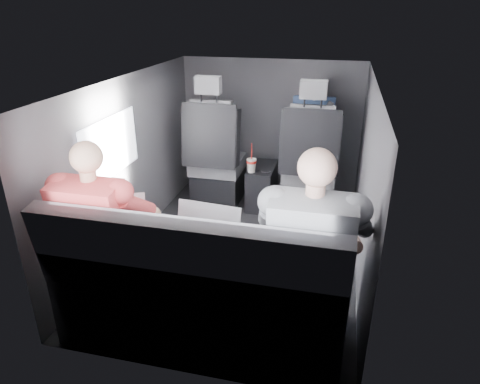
% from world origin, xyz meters
% --- Properties ---
extents(floor, '(2.60, 2.60, 0.00)m').
position_xyz_m(floor, '(0.00, 0.00, 0.00)').
color(floor, black).
rests_on(floor, ground).
extents(ceiling, '(2.60, 2.60, 0.00)m').
position_xyz_m(ceiling, '(0.00, 0.00, 1.35)').
color(ceiling, '#B2B2AD').
rests_on(ceiling, panel_back).
extents(panel_left, '(0.02, 2.60, 1.35)m').
position_xyz_m(panel_left, '(-0.90, 0.00, 0.68)').
color(panel_left, '#56565B').
rests_on(panel_left, floor).
extents(panel_right, '(0.02, 2.60, 1.35)m').
position_xyz_m(panel_right, '(0.90, 0.00, 0.68)').
color(panel_right, '#56565B').
rests_on(panel_right, floor).
extents(panel_front, '(1.80, 0.02, 1.35)m').
position_xyz_m(panel_front, '(0.00, 1.30, 0.68)').
color(panel_front, '#56565B').
rests_on(panel_front, floor).
extents(panel_back, '(1.80, 0.02, 1.35)m').
position_xyz_m(panel_back, '(0.00, -1.30, 0.68)').
color(panel_back, '#56565B').
rests_on(panel_back, floor).
extents(side_window, '(0.02, 0.75, 0.42)m').
position_xyz_m(side_window, '(-0.88, -0.30, 0.90)').
color(side_window, white).
rests_on(side_window, panel_left).
extents(seatbelt, '(0.35, 0.11, 0.59)m').
position_xyz_m(seatbelt, '(0.45, 0.67, 0.80)').
color(seatbelt, black).
rests_on(seatbelt, front_seat_right).
extents(front_seat_left, '(0.52, 0.58, 1.26)m').
position_xyz_m(front_seat_left, '(-0.45, 0.84, 0.40)').
color(front_seat_left, black).
rests_on(front_seat_left, floor).
extents(front_seat_right, '(0.52, 0.58, 1.26)m').
position_xyz_m(front_seat_right, '(0.45, 0.84, 0.40)').
color(front_seat_right, black).
rests_on(front_seat_right, floor).
extents(center_console, '(0.24, 0.48, 0.41)m').
position_xyz_m(center_console, '(0.00, 0.88, 0.20)').
color(center_console, black).
rests_on(center_console, floor).
extents(rear_bench, '(1.60, 0.57, 0.92)m').
position_xyz_m(rear_bench, '(0.00, -1.06, 0.31)').
color(rear_bench, slate).
rests_on(rear_bench, floor).
extents(soda_cup, '(0.09, 0.09, 0.28)m').
position_xyz_m(soda_cup, '(-0.07, 0.72, 0.47)').
color(soda_cup, white).
rests_on(soda_cup, center_console).
extents(laptop_white, '(0.37, 0.39, 0.23)m').
position_xyz_m(laptop_white, '(-0.54, -0.79, 0.63)').
color(laptop_white, silver).
rests_on(laptop_white, passenger_rear_left).
extents(laptop_silver, '(0.39, 0.36, 0.26)m').
position_xyz_m(laptop_silver, '(0.03, -0.84, 0.64)').
color(laptop_silver, '#B0B0B4').
rests_on(laptop_silver, rear_bench).
extents(laptop_black, '(0.32, 0.29, 0.22)m').
position_xyz_m(laptop_black, '(0.54, -0.76, 0.63)').
color(laptop_black, black).
rests_on(laptop_black, passenger_rear_right).
extents(passenger_rear_left, '(0.48, 0.61, 1.20)m').
position_xyz_m(passenger_rear_left, '(-0.57, -0.97, 0.62)').
color(passenger_rear_left, '#37373C').
rests_on(passenger_rear_left, rear_bench).
extents(passenger_rear_right, '(0.52, 0.63, 1.24)m').
position_xyz_m(passenger_rear_right, '(0.60, -0.97, 0.64)').
color(passenger_rear_right, navy).
rests_on(passenger_rear_right, rear_bench).
extents(passenger_front_right, '(0.38, 0.38, 0.75)m').
position_xyz_m(passenger_front_right, '(0.44, 1.10, 0.74)').
color(passenger_front_right, navy).
rests_on(passenger_front_right, front_seat_right).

